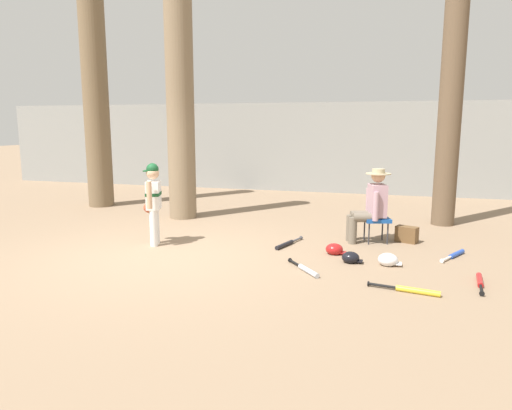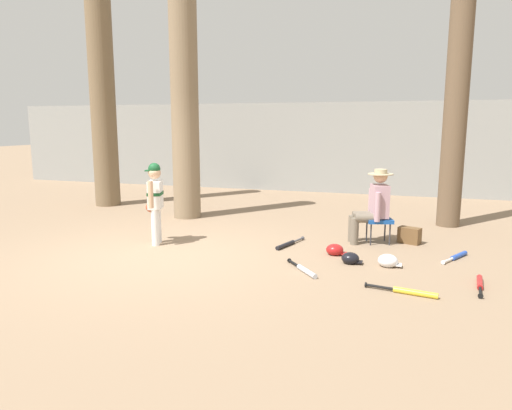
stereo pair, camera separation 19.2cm
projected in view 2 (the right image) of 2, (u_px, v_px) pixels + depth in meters
The scene contains 17 objects.
ground_plane at pixel (163, 256), 6.84m from camera, with size 60.00×60.00×0.00m, color #897056.
concrete_back_wall at pixel (286, 147), 13.50m from camera, with size 18.00×0.36×2.50m, color gray.
tree_near_player at pixel (185, 112), 9.34m from camera, with size 0.76×0.76×5.01m.
tree_behind_spectator at pixel (458, 82), 8.43m from camera, with size 0.57×0.57×5.88m.
young_ballplayer at pixel (155, 198), 7.42m from camera, with size 0.44×0.56×1.31m.
folding_stool at pixel (379, 221), 7.53m from camera, with size 0.50×0.50×0.41m.
seated_spectator at pixel (373, 204), 7.48m from camera, with size 0.68×0.53×1.20m.
handbag_beside_stool at pixel (409, 235), 7.55m from camera, with size 0.34×0.18×0.26m, color brown.
tree_far_left at pixel (102, 84), 10.69m from camera, with size 0.86×0.86×6.45m.
bat_black_composite at pixel (287, 244), 7.38m from camera, with size 0.30×0.79×0.07m.
bat_red_barrel at pixel (480, 284), 5.55m from camera, with size 0.14×0.72×0.07m.
bat_yellow_trainer at pixel (409, 292), 5.29m from camera, with size 0.81×0.21×0.07m.
bat_blue_youth at pixel (457, 256), 6.70m from camera, with size 0.40×0.66×0.07m.
bat_aluminum_silver at pixel (305, 270), 6.07m from camera, with size 0.53×0.63×0.07m.
batting_helmet_black at pixel (350, 258), 6.46m from camera, with size 0.29×0.22×0.17m.
batting_helmet_white at pixel (388, 261), 6.32m from camera, with size 0.32×0.24×0.18m.
batting_helmet_red at pixel (335, 250), 6.89m from camera, with size 0.30×0.23×0.17m.
Camera 2 is at (3.32, -5.87, 1.91)m, focal length 32.83 mm.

